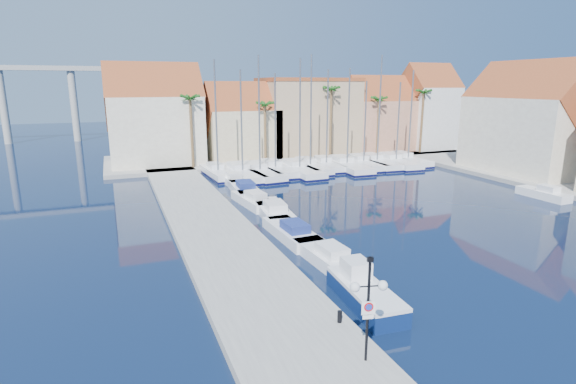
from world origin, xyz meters
name	(u,v)px	position (x,y,z in m)	size (l,w,h in m)	color
ground	(452,306)	(0.00, 0.00, 0.00)	(260.00, 260.00, 0.00)	black
quay_west	(221,240)	(-9.00, 13.50, 0.25)	(6.00, 77.00, 0.50)	gray
shore_north	(290,155)	(10.00, 48.00, 0.25)	(54.00, 16.00, 0.50)	gray
lamp_post	(369,294)	(-7.00, -3.08, 3.37)	(1.45, 0.65, 4.37)	black
bollard	(340,317)	(-6.60, -0.11, 0.77)	(0.22, 0.22, 0.55)	black
fishing_boat	(364,291)	(-4.11, 1.96, 0.67)	(2.30, 5.87, 2.01)	#0D2150
motorboat_west_0	(328,256)	(-3.50, 7.39, 0.51)	(2.31, 6.28, 1.40)	white
motorboat_west_1	(292,232)	(-3.84, 12.65, 0.51)	(2.35, 6.73, 1.40)	white
motorboat_west_2	(273,210)	(-3.18, 18.57, 0.51)	(2.96, 7.25, 1.40)	white
motorboat_west_3	(253,200)	(-3.74, 22.64, 0.51)	(2.69, 6.58, 1.40)	white
motorboat_west_4	(244,189)	(-3.22, 27.46, 0.51)	(2.77, 7.27, 1.40)	white
motorboat_west_5	(232,179)	(-3.22, 32.42, 0.51)	(2.12, 5.95, 1.40)	white
motorboat_east_1	(544,193)	(24.00, 14.53, 0.51)	(1.81, 5.23, 1.40)	white
sailboat_0	(217,172)	(-4.02, 36.74, 0.63)	(2.86, 8.96, 13.88)	white
sailboat_1	(241,173)	(-1.32, 35.61, 0.57)	(3.56, 11.37, 12.74)	white
sailboat_2	(258,172)	(0.81, 35.42, 0.59)	(3.84, 11.37, 14.39)	white
sailboat_3	(274,169)	(3.25, 36.44, 0.58)	(2.82, 10.48, 12.37)	white
sailboat_4	(298,169)	(6.03, 35.25, 0.59)	(3.19, 11.36, 14.12)	white
sailboat_5	(308,166)	(8.06, 36.41, 0.62)	(2.73, 9.98, 14.66)	white
sailboat_6	(325,164)	(10.61, 36.77, 0.62)	(2.68, 8.79, 12.95)	white
sailboat_7	(345,165)	(13.07, 35.73, 0.57)	(3.72, 11.84, 13.07)	white
sailboat_8	(361,163)	(15.82, 36.11, 0.57)	(2.78, 10.06, 11.50)	white
sailboat_9	(375,162)	(18.00, 36.16, 0.61)	(3.28, 10.65, 14.79)	white
sailboat_10	(394,162)	(20.75, 35.66, 0.56)	(3.65, 11.04, 11.35)	white
sailboat_11	(406,160)	(23.13, 36.19, 0.60)	(2.52, 9.44, 12.91)	white
building_0	(155,119)	(-10.00, 47.00, 6.52)	(12.30, 9.00, 13.50)	beige
building_1	(241,125)	(2.00, 47.00, 5.30)	(10.30, 8.00, 11.00)	#C2AD89
building_2	(308,116)	(13.00, 48.00, 6.26)	(14.20, 10.20, 11.50)	tan
building_3	(377,117)	(25.00, 47.00, 5.86)	(10.30, 8.00, 12.00)	tan
building_4	(427,109)	(34.00, 46.00, 6.97)	(8.30, 8.00, 14.00)	silver
building_6	(530,123)	(32.00, 24.00, 6.52)	(9.00, 14.30, 13.50)	beige
palm_0	(190,100)	(-6.00, 42.00, 9.08)	(2.60, 2.60, 10.15)	brown
palm_1	(265,106)	(4.00, 42.00, 8.14)	(2.60, 2.60, 9.15)	brown
palm_2	(331,92)	(14.00, 42.00, 10.02)	(2.60, 2.60, 11.15)	brown
palm_3	(379,101)	(22.00, 42.00, 8.61)	(2.60, 2.60, 9.65)	brown
palm_4	(424,94)	(30.00, 42.00, 9.55)	(2.60, 2.60, 10.65)	brown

